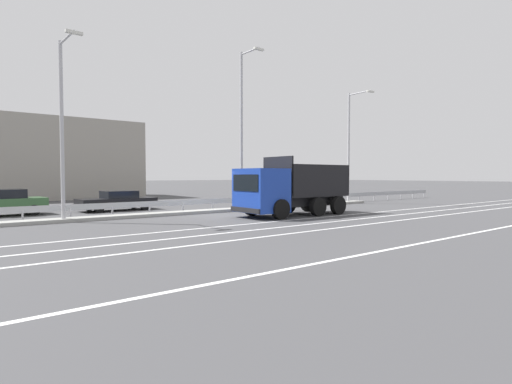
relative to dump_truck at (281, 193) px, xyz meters
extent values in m
plane|color=#424244|center=(-2.30, 2.45, -1.30)|extent=(320.00, 320.00, 0.00)
cube|color=silver|center=(0.97, -1.81, -1.30)|extent=(53.23, 0.16, 0.01)
cube|color=silver|center=(0.97, -3.59, -1.30)|extent=(53.23, 0.16, 0.01)
cube|color=silver|center=(0.97, -5.24, -1.30)|extent=(53.23, 0.16, 0.01)
cube|color=silver|center=(0.97, -9.52, -1.30)|extent=(53.23, 0.16, 0.01)
cube|color=gray|center=(-2.30, 4.30, -1.21)|extent=(29.27, 1.10, 0.18)
cube|color=#9EA0A5|center=(-2.30, 5.15, -0.68)|extent=(53.23, 0.04, 0.32)
cylinder|color=#ADADB2|center=(-11.78, 5.15, -0.99)|extent=(0.09, 0.09, 0.62)
cylinder|color=#ADADB2|center=(-9.67, 5.15, -0.99)|extent=(0.09, 0.09, 0.62)
cylinder|color=#ADADB2|center=(-7.57, 5.15, -0.99)|extent=(0.09, 0.09, 0.62)
cylinder|color=#ADADB2|center=(-5.46, 5.15, -0.99)|extent=(0.09, 0.09, 0.62)
cylinder|color=#ADADB2|center=(-3.36, 5.15, -0.99)|extent=(0.09, 0.09, 0.62)
cylinder|color=#ADADB2|center=(-1.25, 5.15, -0.99)|extent=(0.09, 0.09, 0.62)
cylinder|color=#ADADB2|center=(0.85, 5.15, -0.99)|extent=(0.09, 0.09, 0.62)
cylinder|color=#ADADB2|center=(2.96, 5.15, -0.99)|extent=(0.09, 0.09, 0.62)
cylinder|color=#ADADB2|center=(5.06, 5.15, -0.99)|extent=(0.09, 0.09, 0.62)
cylinder|color=#ADADB2|center=(7.17, 5.15, -0.99)|extent=(0.09, 0.09, 0.62)
cylinder|color=#ADADB2|center=(9.27, 5.15, -0.99)|extent=(0.09, 0.09, 0.62)
cylinder|color=#ADADB2|center=(11.38, 5.15, -0.99)|extent=(0.09, 0.09, 0.62)
cylinder|color=#ADADB2|center=(13.48, 5.15, -0.99)|extent=(0.09, 0.09, 0.62)
cylinder|color=#ADADB2|center=(15.59, 5.15, -0.99)|extent=(0.09, 0.09, 0.62)
cylinder|color=#ADADB2|center=(17.69, 5.15, -0.99)|extent=(0.09, 0.09, 0.62)
cylinder|color=#ADADB2|center=(19.80, 5.15, -0.99)|extent=(0.09, 0.09, 0.62)
cylinder|color=#ADADB2|center=(21.90, 5.15, -0.99)|extent=(0.09, 0.09, 0.62)
cylinder|color=#ADADB2|center=(24.01, 5.15, -0.99)|extent=(0.09, 0.09, 0.62)
cube|color=#19389E|center=(-1.40, 0.01, 0.16)|extent=(2.05, 2.54, 2.30)
cube|color=black|center=(-2.43, 0.02, 0.56)|extent=(0.05, 2.17, 0.86)
cube|color=black|center=(-2.47, 0.02, -0.84)|extent=(0.12, 2.47, 0.24)
cube|color=black|center=(1.98, -0.02, -0.52)|extent=(4.75, 1.43, 0.53)
cube|color=black|center=(1.98, -0.02, -0.19)|extent=(4.57, 2.46, 0.12)
cube|color=black|center=(1.97, -1.18, 0.71)|extent=(4.55, 0.14, 1.69)
cube|color=black|center=(1.99, 1.14, 0.71)|extent=(4.55, 0.14, 1.69)
cube|color=black|center=(-0.24, 0.00, 0.92)|extent=(0.12, 2.42, 2.11)
cube|color=black|center=(4.20, -0.04, 0.71)|extent=(0.12, 2.42, 1.69)
cylinder|color=black|center=(-1.11, -1.22, -0.78)|extent=(1.04, 0.33, 1.04)
cylinder|color=black|center=(-1.09, 1.24, -0.78)|extent=(1.04, 0.33, 1.04)
cylinder|color=black|center=(1.61, -1.25, -0.78)|extent=(1.04, 0.33, 1.04)
cylinder|color=black|center=(1.64, 1.22, -0.78)|extent=(1.04, 0.33, 1.04)
cylinder|color=black|center=(3.27, -1.26, -0.78)|extent=(1.04, 0.33, 1.04)
cylinder|color=black|center=(3.29, 1.20, -0.78)|extent=(1.04, 0.33, 1.04)
cylinder|color=white|center=(4.79, 4.30, -1.12)|extent=(0.16, 0.16, 0.37)
cylinder|color=black|center=(4.79, 4.30, -0.75)|extent=(0.16, 0.16, 0.37)
cylinder|color=white|center=(4.79, 4.30, -0.38)|extent=(0.16, 0.16, 0.37)
cylinder|color=black|center=(4.79, 4.30, 0.00)|extent=(0.16, 0.16, 0.37)
cylinder|color=white|center=(4.79, 4.30, 0.37)|extent=(0.16, 0.16, 0.37)
cylinder|color=#1E4CB2|center=(4.79, 4.30, 0.87)|extent=(0.64, 0.03, 0.64)
cylinder|color=white|center=(4.79, 4.30, 0.87)|extent=(0.69, 0.02, 0.69)
cylinder|color=#ADADB2|center=(-10.21, 4.13, 2.98)|extent=(0.18, 0.18, 8.57)
cylinder|color=#ADADB2|center=(-10.17, 3.00, 7.12)|extent=(0.18, 2.26, 0.10)
cube|color=silver|center=(-10.13, 1.87, 7.04)|extent=(0.71, 0.23, 0.12)
cylinder|color=#ADADB2|center=(0.44, 4.36, 3.75)|extent=(0.18, 0.18, 10.10)
cylinder|color=#ADADB2|center=(0.46, 3.50, 8.65)|extent=(0.15, 1.73, 0.10)
cube|color=silver|center=(0.49, 2.63, 8.57)|extent=(0.71, 0.22, 0.12)
cylinder|color=#ADADB2|center=(11.08, 4.39, 3.12)|extent=(0.18, 0.18, 8.84)
cylinder|color=#ADADB2|center=(11.01, 3.32, 7.39)|extent=(0.25, 2.15, 0.10)
cube|color=silver|center=(10.93, 2.25, 7.31)|extent=(0.71, 0.25, 0.12)
cube|color=#335B33|center=(-12.07, 9.54, -0.66)|extent=(4.17, 2.28, 0.68)
cube|color=black|center=(-11.95, 9.55, -0.07)|extent=(1.83, 1.85, 0.51)
cylinder|color=black|center=(-10.75, 8.73, -1.00)|extent=(0.62, 0.25, 0.60)
cylinder|color=black|center=(-10.91, 10.56, -1.00)|extent=(0.62, 0.25, 0.60)
cube|color=black|center=(-5.96, 9.15, -0.75)|extent=(4.87, 2.13, 0.50)
cube|color=black|center=(-5.82, 9.16, -0.27)|extent=(2.10, 1.73, 0.47)
cylinder|color=black|center=(-7.38, 8.19, -1.00)|extent=(0.61, 0.24, 0.60)
cylinder|color=black|center=(-7.49, 9.92, -1.00)|extent=(0.61, 0.24, 0.60)
cylinder|color=black|center=(-4.43, 8.38, -1.00)|extent=(0.61, 0.24, 0.60)
cylinder|color=black|center=(-4.54, 10.11, -1.00)|extent=(0.61, 0.24, 0.60)
cube|color=gray|center=(-9.70, 27.16, 2.52)|extent=(22.46, 8.94, 7.64)
camera|label=1|loc=(-14.55, -16.53, 0.93)|focal=28.00mm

